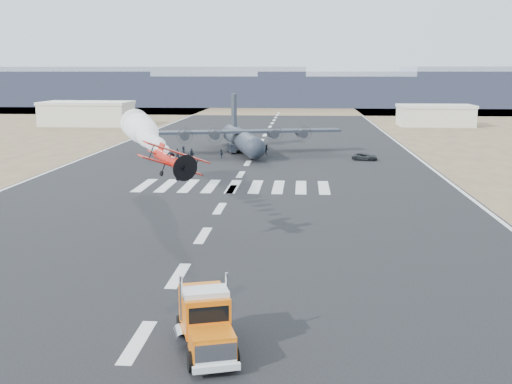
# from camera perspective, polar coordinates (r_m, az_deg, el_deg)

# --- Properties ---
(ground) EXTENTS (500.00, 500.00, 0.00)m
(ground) POSITION_cam_1_polar(r_m,az_deg,el_deg) (37.88, -10.47, -12.96)
(ground) COLOR black
(ground) RESTS_ON ground
(scrub_far) EXTENTS (500.00, 80.00, 0.00)m
(scrub_far) POSITION_cam_1_polar(r_m,az_deg,el_deg) (264.10, 2.24, 7.40)
(scrub_far) COLOR brown
(scrub_far) RESTS_ON ground
(runway_markings) EXTENTS (60.00, 260.00, 0.01)m
(runway_markings) POSITION_cam_1_polar(r_m,az_deg,el_deg) (95.16, -1.38, 1.56)
(runway_markings) COLOR silver
(runway_markings) RESTS_ON ground
(ridge_seg_b) EXTENTS (150.00, 50.00, 15.00)m
(ridge_seg_b) POSITION_cam_1_polar(r_m,az_deg,el_deg) (324.94, -21.39, 8.62)
(ridge_seg_b) COLOR gray
(ridge_seg_b) RESTS_ON ground
(ridge_seg_c) EXTENTS (150.00, 50.00, 17.00)m
(ridge_seg_c) POSITION_cam_1_polar(r_m,az_deg,el_deg) (302.82, -10.09, 9.27)
(ridge_seg_c) COLOR gray
(ridge_seg_c) RESTS_ON ground
(ridge_seg_d) EXTENTS (150.00, 50.00, 13.00)m
(ridge_seg_d) POSITION_cam_1_polar(r_m,az_deg,el_deg) (293.78, 2.46, 8.99)
(ridge_seg_d) COLOR gray
(ridge_seg_d) RESTS_ON ground
(ridge_seg_e) EXTENTS (150.00, 50.00, 15.00)m
(ridge_seg_e) POSITION_cam_1_polar(r_m,az_deg,el_deg) (298.86, 15.17, 8.86)
(ridge_seg_e) COLOR gray
(ridge_seg_e) RESTS_ON ground
(hangar_left) EXTENTS (24.50, 14.50, 6.70)m
(hangar_left) POSITION_cam_1_polar(r_m,az_deg,el_deg) (189.07, -14.78, 6.79)
(hangar_left) COLOR beige
(hangar_left) RESTS_ON ground
(hangar_right) EXTENTS (20.50, 12.50, 5.90)m
(hangar_right) POSITION_cam_1_polar(r_m,az_deg,el_deg) (187.55, 15.64, 6.60)
(hangar_right) COLOR beige
(hangar_right) RESTS_ON ground
(semi_truck) EXTENTS (4.40, 7.91, 3.49)m
(semi_truck) POSITION_cam_1_polar(r_m,az_deg,el_deg) (35.83, -4.50, -11.26)
(semi_truck) COLOR black
(semi_truck) RESTS_ON ground
(aerobatic_biplane) EXTENTS (5.96, 5.92, 3.55)m
(aerobatic_biplane) POSITION_cam_1_polar(r_m,az_deg,el_deg) (55.21, -7.58, 2.85)
(aerobatic_biplane) COLOR red
(smoke_trail) EXTENTS (12.84, 32.40, 3.98)m
(smoke_trail) POSITION_cam_1_polar(r_m,az_deg,el_deg) (82.76, -10.14, 5.53)
(smoke_trail) COLOR white
(transport_aircraft) EXTENTS (36.44, 29.78, 10.63)m
(transport_aircraft) POSITION_cam_1_polar(r_m,az_deg,el_deg) (121.21, -1.26, 4.83)
(transport_aircraft) COLOR #212632
(transport_aircraft) RESTS_ON ground
(support_vehicle) EXTENTS (4.79, 3.12, 1.23)m
(support_vehicle) POSITION_cam_1_polar(r_m,az_deg,el_deg) (112.19, 9.65, 3.12)
(support_vehicle) COLOR black
(support_vehicle) RESTS_ON ground
(crew_a) EXTENTS (0.69, 0.57, 1.87)m
(crew_a) POSITION_cam_1_polar(r_m,az_deg,el_deg) (113.17, -7.01, 3.42)
(crew_a) COLOR black
(crew_a) RESTS_ON ground
(crew_b) EXTENTS (0.66, 0.96, 1.85)m
(crew_b) POSITION_cam_1_polar(r_m,az_deg,el_deg) (117.89, 0.96, 3.78)
(crew_b) COLOR black
(crew_b) RESTS_ON ground
(crew_c) EXTENTS (0.99, 1.16, 1.64)m
(crew_c) POSITION_cam_1_polar(r_m,az_deg,el_deg) (113.27, -3.13, 3.43)
(crew_c) COLOR black
(crew_c) RESTS_ON ground
(crew_d) EXTENTS (1.06, 0.73, 1.64)m
(crew_d) POSITION_cam_1_polar(r_m,az_deg,el_deg) (118.03, -0.81, 3.74)
(crew_d) COLOR black
(crew_d) RESTS_ON ground
(crew_e) EXTENTS (0.60, 0.90, 1.76)m
(crew_e) POSITION_cam_1_polar(r_m,az_deg,el_deg) (116.96, -6.47, 3.64)
(crew_e) COLOR black
(crew_e) RESTS_ON ground
(crew_f) EXTENTS (1.51, 1.34, 1.66)m
(crew_f) POSITION_cam_1_polar(r_m,az_deg,el_deg) (112.02, -5.76, 3.31)
(crew_f) COLOR black
(crew_f) RESTS_ON ground
(crew_g) EXTENTS (0.81, 0.80, 1.71)m
(crew_g) POSITION_cam_1_polar(r_m,az_deg,el_deg) (113.92, -5.72, 3.45)
(crew_g) COLOR black
(crew_g) RESTS_ON ground
(crew_h) EXTENTS (0.56, 0.87, 1.74)m
(crew_h) POSITION_cam_1_polar(r_m,az_deg,el_deg) (116.90, -0.12, 3.70)
(crew_h) COLOR black
(crew_h) RESTS_ON ground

